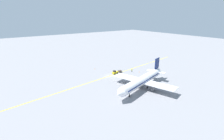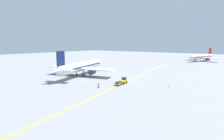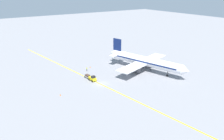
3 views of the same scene
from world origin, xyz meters
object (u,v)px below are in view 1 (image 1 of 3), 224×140
(baggage_tug_white, at_px, (115,72))
(ground_crew_worker, at_px, (132,70))
(baggage_cart_trailing, at_px, (120,71))
(airplane_at_gate, at_px, (143,80))
(traffic_cone_near_nose, at_px, (95,69))
(traffic_cone_mid_apron, at_px, (139,72))

(baggage_tug_white, height_order, ground_crew_worker, baggage_tug_white)
(baggage_cart_trailing, bearing_deg, ground_crew_worker, -115.87)
(airplane_at_gate, height_order, traffic_cone_near_nose, airplane_at_gate)
(traffic_cone_mid_apron, bearing_deg, traffic_cone_near_nose, 40.72)
(traffic_cone_near_nose, distance_m, traffic_cone_mid_apron, 25.33)
(baggage_tug_white, bearing_deg, airplane_at_gate, 174.52)
(airplane_at_gate, xyz_separation_m, baggage_tug_white, (21.92, -2.10, -2.81))
(baggage_tug_white, xyz_separation_m, traffic_cone_mid_apron, (-5.67, -12.14, -0.63))
(baggage_tug_white, distance_m, traffic_cone_near_nose, 14.23)
(baggage_tug_white, xyz_separation_m, ground_crew_worker, (-2.73, -9.38, 0.01))
(baggage_cart_trailing, bearing_deg, traffic_cone_near_nose, 29.96)
(ground_crew_worker, distance_m, traffic_cone_mid_apron, 4.08)
(ground_crew_worker, height_order, traffic_cone_mid_apron, ground_crew_worker)
(ground_crew_worker, bearing_deg, baggage_tug_white, 73.78)
(airplane_at_gate, height_order, traffic_cone_mid_apron, airplane_at_gate)
(baggage_tug_white, height_order, traffic_cone_near_nose, baggage_tug_white)
(airplane_at_gate, xyz_separation_m, ground_crew_worker, (19.19, -11.48, -2.80))
(airplane_at_gate, relative_size, baggage_tug_white, 11.29)
(traffic_cone_mid_apron, bearing_deg, baggage_tug_white, 64.98)
(baggage_tug_white, relative_size, traffic_cone_mid_apron, 5.63)
(ground_crew_worker, bearing_deg, airplane_at_gate, 149.12)
(baggage_cart_trailing, distance_m, ground_crew_worker, 6.77)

